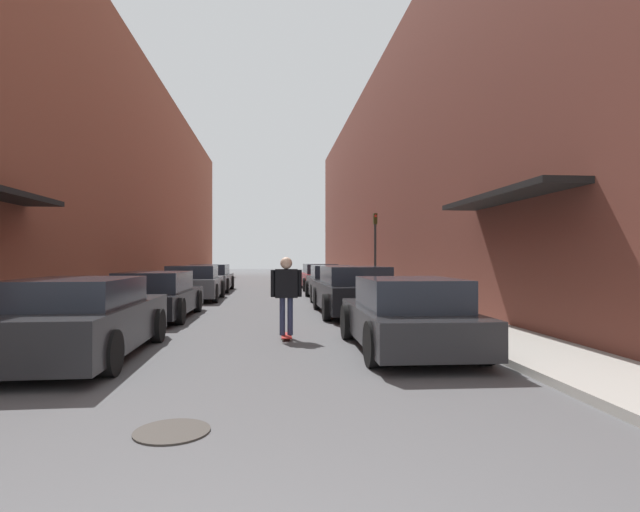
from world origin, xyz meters
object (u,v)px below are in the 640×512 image
(parked_car_right_3, at_px, (320,277))
(traffic_light, at_px, (375,244))
(parked_car_left_2, at_px, (193,283))
(parked_car_right_1, at_px, (353,291))
(skateboarder, at_px, (286,289))
(parked_car_right_2, at_px, (332,283))
(parked_car_left_0, at_px, (80,319))
(manhole_cover, at_px, (172,431))
(parked_car_right_0, at_px, (407,316))
(parked_car_left_1, at_px, (156,296))
(parked_car_left_3, at_px, (211,278))

(parked_car_right_3, relative_size, traffic_light, 1.40)
(parked_car_left_2, xyz_separation_m, parked_car_right_1, (5.30, -5.30, 0.02))
(parked_car_left_2, distance_m, skateboarder, 9.97)
(parked_car_right_1, distance_m, parked_car_right_2, 5.25)
(parked_car_left_2, height_order, traffic_light, traffic_light)
(parked_car_left_0, xyz_separation_m, manhole_cover, (2.16, -3.63, -0.62))
(parked_car_right_0, distance_m, skateboarder, 2.58)
(parked_car_right_3, distance_m, manhole_cover, 20.91)
(parked_car_left_0, distance_m, parked_car_right_0, 5.41)
(parked_car_right_2, bearing_deg, parked_car_right_3, 89.06)
(parked_car_left_1, distance_m, parked_car_left_2, 5.73)
(skateboarder, bearing_deg, traffic_light, 69.20)
(parked_car_left_2, bearing_deg, parked_car_left_3, 89.58)
(parked_car_right_2, bearing_deg, skateboarder, -102.24)
(parked_car_right_3, height_order, skateboarder, skateboarder)
(parked_car_left_1, height_order, parked_car_right_3, parked_car_right_3)
(parked_car_left_3, relative_size, parked_car_right_2, 1.01)
(parked_car_left_1, bearing_deg, parked_car_right_1, 4.54)
(parked_car_right_2, xyz_separation_m, parked_car_right_3, (0.10, 6.04, -0.01))
(parked_car_left_1, xyz_separation_m, parked_car_right_1, (5.38, 0.43, 0.07))
(parked_car_right_1, height_order, parked_car_right_2, parked_car_right_1)
(parked_car_left_1, xyz_separation_m, manhole_cover, (2.16, -8.92, -0.59))
(parked_car_left_0, bearing_deg, parked_car_right_1, 46.77)
(skateboarder, bearing_deg, parked_car_right_1, 63.80)
(parked_car_right_2, height_order, skateboarder, skateboarder)
(parked_car_right_0, bearing_deg, parked_car_left_2, 116.04)
(parked_car_left_0, xyz_separation_m, parked_car_right_3, (5.48, 17.00, 0.00))
(parked_car_left_2, relative_size, parked_car_right_3, 0.86)
(parked_car_right_0, distance_m, parked_car_right_1, 5.61)
(parked_car_left_3, distance_m, parked_car_right_2, 7.39)
(manhole_cover, xyz_separation_m, traffic_light, (5.19, 15.76, 2.19))
(parked_car_left_3, height_order, parked_car_right_2, parked_car_right_2)
(parked_car_left_3, bearing_deg, parked_car_left_2, -90.42)
(manhole_cover, bearing_deg, parked_car_right_0, 48.93)
(skateboarder, height_order, traffic_light, traffic_light)
(parked_car_left_0, height_order, parked_car_left_3, parked_car_left_3)
(manhole_cover, bearing_deg, parked_car_right_2, 77.53)
(parked_car_left_1, bearing_deg, parked_car_left_2, 89.22)
(parked_car_left_0, xyz_separation_m, parked_car_right_0, (5.41, 0.10, -0.02))
(parked_car_left_3, xyz_separation_m, skateboarder, (3.24, -14.53, 0.36))
(parked_car_right_3, bearing_deg, parked_car_right_2, -90.94)
(parked_car_left_2, bearing_deg, parked_car_right_3, 47.89)
(traffic_light, bearing_deg, parked_car_right_2, -149.31)
(parked_car_right_0, distance_m, manhole_cover, 4.99)
(parked_car_right_2, relative_size, skateboarder, 2.84)
(parked_car_right_0, relative_size, skateboarder, 2.55)
(parked_car_left_1, relative_size, parked_car_left_2, 1.14)
(parked_car_left_0, bearing_deg, traffic_light, 58.80)
(skateboarder, bearing_deg, parked_car_left_1, 132.42)
(traffic_light, bearing_deg, manhole_cover, -108.24)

